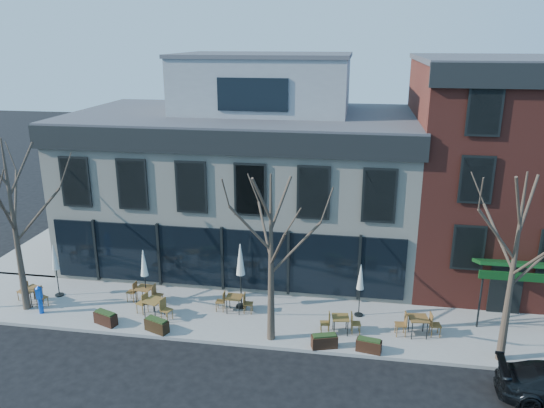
# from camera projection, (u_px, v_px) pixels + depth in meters

# --- Properties ---
(ground) EXTENTS (120.00, 120.00, 0.00)m
(ground) POSITION_uv_depth(u_px,v_px,m) (224.00, 293.00, 26.12)
(ground) COLOR black
(ground) RESTS_ON ground
(sidewalk_front) EXTENTS (33.50, 4.70, 0.15)m
(sidewalk_front) POSITION_uv_depth(u_px,v_px,m) (283.00, 319.00, 23.57)
(sidewalk_front) COLOR gray
(sidewalk_front) RESTS_ON ground
(sidewalk_side) EXTENTS (4.50, 12.00, 0.15)m
(sidewalk_side) POSITION_uv_depth(u_px,v_px,m) (74.00, 236.00, 33.48)
(sidewalk_side) COLOR gray
(sidewalk_side) RESTS_ON ground
(corner_building) EXTENTS (18.39, 10.39, 11.10)m
(corner_building) POSITION_uv_depth(u_px,v_px,m) (245.00, 175.00, 29.45)
(corner_building) COLOR beige
(corner_building) RESTS_ON ground
(red_brick_building) EXTENTS (8.20, 11.78, 11.18)m
(red_brick_building) POSITION_uv_depth(u_px,v_px,m) (492.00, 169.00, 27.10)
(red_brick_building) COLOR maroon
(red_brick_building) RESTS_ON ground
(tree_corner) EXTENTS (3.93, 3.98, 7.92)m
(tree_corner) POSITION_uv_depth(u_px,v_px,m) (14.00, 225.00, 23.13)
(tree_corner) COLOR #382B21
(tree_corner) RESTS_ON sidewalk_front
(tree_mid) EXTENTS (3.50, 3.55, 7.04)m
(tree_mid) POSITION_uv_depth(u_px,v_px,m) (271.00, 257.00, 20.84)
(tree_mid) COLOR #382B21
(tree_mid) RESTS_ON sidewalk_front
(tree_right) EXTENTS (3.72, 3.77, 7.48)m
(tree_right) POSITION_uv_depth(u_px,v_px,m) (514.00, 267.00, 19.38)
(tree_right) COLOR #382B21
(tree_right) RESTS_ON sidewalk_front
(call_box) EXTENTS (0.27, 0.27, 1.36)m
(call_box) POSITION_uv_depth(u_px,v_px,m) (40.00, 299.00, 23.75)
(call_box) COLOR #0E44B7
(call_box) RESTS_ON sidewalk_front
(cafe_set_0) EXTENTS (1.85, 1.04, 0.95)m
(cafe_set_0) POSITION_uv_depth(u_px,v_px,m) (32.00, 294.00, 24.69)
(cafe_set_0) COLOR brown
(cafe_set_0) RESTS_ON sidewalk_front
(cafe_set_1) EXTENTS (1.84, 0.80, 0.95)m
(cafe_set_1) POSITION_uv_depth(u_px,v_px,m) (145.00, 293.00, 24.76)
(cafe_set_1) COLOR brown
(cafe_set_1) RESTS_ON sidewalk_front
(cafe_set_2) EXTENTS (1.91, 1.04, 0.98)m
(cafe_set_2) POSITION_uv_depth(u_px,v_px,m) (154.00, 306.00, 23.53)
(cafe_set_2) COLOR brown
(cafe_set_2) RESTS_ON sidewalk_front
(cafe_set_3) EXTENTS (1.73, 0.70, 0.92)m
(cafe_set_3) POSITION_uv_depth(u_px,v_px,m) (234.00, 302.00, 23.96)
(cafe_set_3) COLOR brown
(cafe_set_3) RESTS_ON sidewalk_front
(cafe_set_4) EXTENTS (1.78, 0.78, 0.92)m
(cafe_set_4) POSITION_uv_depth(u_px,v_px,m) (340.00, 323.00, 22.22)
(cafe_set_4) COLOR brown
(cafe_set_4) RESTS_ON sidewalk_front
(cafe_set_5) EXTENTS (1.96, 0.87, 1.01)m
(cafe_set_5) POSITION_uv_depth(u_px,v_px,m) (418.00, 324.00, 22.02)
(cafe_set_5) COLOR brown
(cafe_set_5) RESTS_ON sidewalk_front
(umbrella_0) EXTENTS (0.42, 0.42, 2.63)m
(umbrella_0) POSITION_uv_depth(u_px,v_px,m) (55.00, 260.00, 25.04)
(umbrella_0) COLOR black
(umbrella_0) RESTS_ON sidewalk_front
(umbrella_1) EXTENTS (0.43, 0.43, 2.68)m
(umbrella_1) POSITION_uv_depth(u_px,v_px,m) (144.00, 266.00, 24.30)
(umbrella_1) COLOR black
(umbrella_1) RESTS_ON sidewalk_front
(umbrella_2) EXTENTS (0.50, 0.50, 3.12)m
(umbrella_2) POSITION_uv_depth(u_px,v_px,m) (240.00, 263.00, 23.85)
(umbrella_2) COLOR black
(umbrella_2) RESTS_ON sidewalk_front
(umbrella_4) EXTENTS (0.40, 0.40, 2.48)m
(umbrella_4) POSITION_uv_depth(u_px,v_px,m) (360.00, 280.00, 23.24)
(umbrella_4) COLOR black
(umbrella_4) RESTS_ON sidewalk_front
(planter_0) EXTENTS (1.13, 0.77, 0.59)m
(planter_0) POSITION_uv_depth(u_px,v_px,m) (106.00, 318.00, 22.96)
(planter_0) COLOR black
(planter_0) RESTS_ON sidewalk_front
(planter_1) EXTENTS (1.13, 0.78, 0.59)m
(planter_1) POSITION_uv_depth(u_px,v_px,m) (157.00, 325.00, 22.39)
(planter_1) COLOR black
(planter_1) RESTS_ON sidewalk_front
(planter_2) EXTENTS (1.11, 0.70, 0.58)m
(planter_2) POSITION_uv_depth(u_px,v_px,m) (324.00, 341.00, 21.23)
(planter_2) COLOR #321C10
(planter_2) RESTS_ON sidewalk_front
(planter_3) EXTENTS (1.04, 0.57, 0.55)m
(planter_3) POSITION_uv_depth(u_px,v_px,m) (369.00, 345.00, 20.96)
(planter_3) COLOR black
(planter_3) RESTS_ON sidewalk_front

